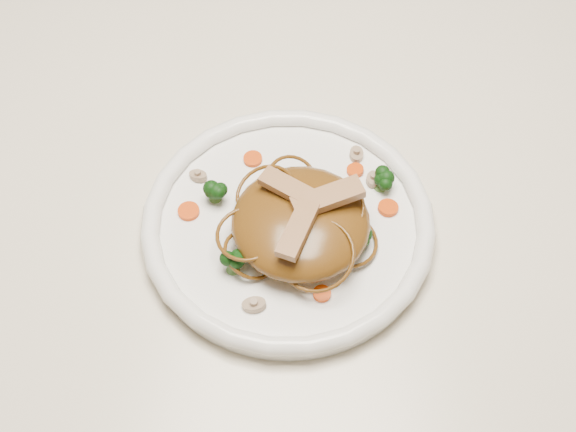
# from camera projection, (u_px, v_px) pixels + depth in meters

# --- Properties ---
(ground) EXTENTS (4.00, 4.00, 0.00)m
(ground) POSITION_uv_depth(u_px,v_px,m) (283.00, 411.00, 1.52)
(ground) COLOR #52331C
(ground) RESTS_ON ground
(table) EXTENTS (1.20, 0.80, 0.75)m
(table) POSITION_uv_depth(u_px,v_px,m) (281.00, 212.00, 0.99)
(table) COLOR beige
(table) RESTS_ON ground
(plate) EXTENTS (0.37, 0.37, 0.02)m
(plate) POSITION_uv_depth(u_px,v_px,m) (288.00, 228.00, 0.85)
(plate) COLOR white
(plate) RESTS_ON table
(noodle_mound) EXTENTS (0.14, 0.14, 0.05)m
(noodle_mound) POSITION_uv_depth(u_px,v_px,m) (301.00, 222.00, 0.81)
(noodle_mound) COLOR #5A3811
(noodle_mound) RESTS_ON plate
(chicken_a) EXTENTS (0.07, 0.05, 0.01)m
(chicken_a) POSITION_uv_depth(u_px,v_px,m) (328.00, 197.00, 0.79)
(chicken_a) COLOR tan
(chicken_a) RESTS_ON noodle_mound
(chicken_b) EXTENTS (0.07, 0.05, 0.01)m
(chicken_b) POSITION_uv_depth(u_px,v_px,m) (289.00, 188.00, 0.80)
(chicken_b) COLOR tan
(chicken_b) RESTS_ON noodle_mound
(chicken_c) EXTENTS (0.04, 0.07, 0.01)m
(chicken_c) POSITION_uv_depth(u_px,v_px,m) (298.00, 230.00, 0.77)
(chicken_c) COLOR tan
(chicken_c) RESTS_ON noodle_mound
(broccoli_0) EXTENTS (0.03, 0.03, 0.03)m
(broccoli_0) POSITION_uv_depth(u_px,v_px,m) (381.00, 180.00, 0.85)
(broccoli_0) COLOR #0B330A
(broccoli_0) RESTS_ON plate
(broccoli_1) EXTENTS (0.03, 0.03, 0.03)m
(broccoli_1) POSITION_uv_depth(u_px,v_px,m) (214.00, 189.00, 0.84)
(broccoli_1) COLOR #0B330A
(broccoli_1) RESTS_ON plate
(broccoli_2) EXTENTS (0.04, 0.04, 0.03)m
(broccoli_2) POSITION_uv_depth(u_px,v_px,m) (232.00, 261.00, 0.79)
(broccoli_2) COLOR #0B330A
(broccoli_2) RESTS_ON plate
(broccoli_3) EXTENTS (0.03, 0.03, 0.03)m
(broccoli_3) POSITION_uv_depth(u_px,v_px,m) (360.00, 237.00, 0.81)
(broccoli_3) COLOR #0B330A
(broccoli_3) RESTS_ON plate
(carrot_0) EXTENTS (0.02, 0.02, 0.00)m
(carrot_0) POSITION_uv_depth(u_px,v_px,m) (355.00, 170.00, 0.88)
(carrot_0) COLOR #D04C07
(carrot_0) RESTS_ON plate
(carrot_1) EXTENTS (0.02, 0.02, 0.00)m
(carrot_1) POSITION_uv_depth(u_px,v_px,m) (189.00, 211.00, 0.85)
(carrot_1) COLOR #D04C07
(carrot_1) RESTS_ON plate
(carrot_2) EXTENTS (0.03, 0.03, 0.00)m
(carrot_2) POSITION_uv_depth(u_px,v_px,m) (388.00, 208.00, 0.85)
(carrot_2) COLOR #D04C07
(carrot_2) RESTS_ON plate
(carrot_3) EXTENTS (0.03, 0.03, 0.00)m
(carrot_3) POSITION_uv_depth(u_px,v_px,m) (253.00, 159.00, 0.89)
(carrot_3) COLOR #D04C07
(carrot_3) RESTS_ON plate
(carrot_4) EXTENTS (0.02, 0.02, 0.00)m
(carrot_4) POSITION_uv_depth(u_px,v_px,m) (322.00, 294.00, 0.79)
(carrot_4) COLOR #D04C07
(carrot_4) RESTS_ON plate
(mushroom_0) EXTENTS (0.03, 0.03, 0.01)m
(mushroom_0) POSITION_uv_depth(u_px,v_px,m) (254.00, 305.00, 0.78)
(mushroom_0) COLOR tan
(mushroom_0) RESTS_ON plate
(mushroom_1) EXTENTS (0.02, 0.02, 0.01)m
(mushroom_1) POSITION_uv_depth(u_px,v_px,m) (373.00, 179.00, 0.87)
(mushroom_1) COLOR tan
(mushroom_1) RESTS_ON plate
(mushroom_2) EXTENTS (0.03, 0.03, 0.01)m
(mushroom_2) POSITION_uv_depth(u_px,v_px,m) (198.00, 176.00, 0.87)
(mushroom_2) COLOR tan
(mushroom_2) RESTS_ON plate
(mushroom_3) EXTENTS (0.02, 0.02, 0.01)m
(mushroom_3) POSITION_uv_depth(u_px,v_px,m) (356.00, 154.00, 0.89)
(mushroom_3) COLOR tan
(mushroom_3) RESTS_ON plate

